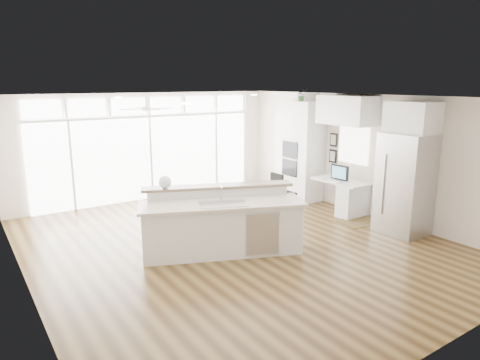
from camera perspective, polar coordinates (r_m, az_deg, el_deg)
floor at (r=8.10m, az=-0.62°, el=-8.54°), size 7.00×8.00×0.02m
ceiling at (r=7.55m, az=-0.67°, el=10.98°), size 7.00×8.00×0.02m
wall_back at (r=11.21m, az=-12.04°, el=4.41°), size 7.00×0.04×2.70m
wall_front at (r=5.01m, az=25.71°, el=-7.09°), size 7.00×0.04×2.70m
wall_left at (r=6.52m, az=-27.24°, el=-2.79°), size 0.04×8.00×2.70m
wall_right at (r=10.04m, az=16.27°, el=3.20°), size 0.04×8.00×2.70m
glass_wall at (r=11.21m, az=-11.85°, el=2.86°), size 5.80×0.06×2.08m
transom_row at (r=11.06m, az=-12.17°, el=9.66°), size 5.90×0.06×0.40m
desk_window at (r=10.17m, az=14.90°, el=4.55°), size 0.04×0.85×0.85m
ceiling_fan at (r=9.81m, az=-12.38°, el=9.85°), size 1.16×1.16×0.32m
recessed_lights at (r=7.71m, az=-1.51°, el=10.87°), size 3.40×3.00×0.02m
oven_cabinet at (r=11.05m, az=7.95°, el=3.92°), size 0.64×1.20×2.50m
desk_nook at (r=10.16m, az=13.29°, el=-2.12°), size 0.72×1.30×0.76m
upper_cabinets at (r=9.88m, az=14.05°, el=9.03°), size 0.64×1.30×0.64m
refrigerator at (r=9.01m, az=21.12°, el=-0.50°), size 0.76×0.90×2.00m
fridge_cabinet at (r=8.86m, az=22.03°, el=7.75°), size 0.64×0.90×0.60m
framed_photos at (r=10.61m, az=12.34°, el=4.19°), size 0.06×0.22×0.80m
kitchen_island at (r=7.50m, az=-2.38°, el=-5.68°), size 3.04×2.10×1.13m
rug at (r=9.67m, az=15.64°, el=-5.32°), size 0.93×0.70×0.01m
office_chair at (r=9.79m, az=5.83°, el=-1.79°), size 0.52×0.48×0.96m
fishbowl at (r=7.62m, az=-9.97°, el=-0.24°), size 0.31×0.31×0.23m
monitor at (r=9.97m, az=13.15°, el=0.99°), size 0.12×0.47×0.38m
keyboard at (r=9.89m, az=12.43°, el=-0.17°), size 0.12×0.30×0.02m
potted_plant at (r=10.92m, az=8.18°, el=10.99°), size 0.27×0.30×0.22m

